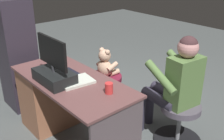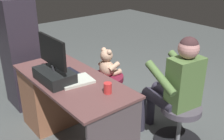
# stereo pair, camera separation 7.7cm
# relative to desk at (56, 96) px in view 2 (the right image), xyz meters

# --- Properties ---
(ground_plane) EXTENTS (10.00, 10.00, 0.00)m
(ground_plane) POSITION_rel_desk_xyz_m (-0.36, -0.38, -0.38)
(ground_plane) COLOR #515757
(desk) EXTENTS (1.37, 0.61, 0.72)m
(desk) POSITION_rel_desk_xyz_m (0.00, 0.00, 0.00)
(desk) COLOR brown
(desk) RESTS_ON ground_plane
(monitor) EXTENTS (0.45, 0.25, 0.42)m
(monitor) POSITION_rel_desk_xyz_m (-0.31, 0.14, 0.44)
(monitor) COLOR black
(monitor) RESTS_ON desk
(keyboard) EXTENTS (0.42, 0.14, 0.02)m
(keyboard) POSITION_rel_desk_xyz_m (-0.35, -0.05, 0.35)
(keyboard) COLOR black
(keyboard) RESTS_ON desk
(computer_mouse) EXTENTS (0.06, 0.10, 0.04)m
(computer_mouse) POSITION_rel_desk_xyz_m (-0.06, -0.02, 0.35)
(computer_mouse) COLOR #20202B
(computer_mouse) RESTS_ON desk
(cup) EXTENTS (0.07, 0.07, 0.09)m
(cup) POSITION_rel_desk_xyz_m (-0.80, -0.10, 0.38)
(cup) COLOR red
(cup) RESTS_ON desk
(tv_remote) EXTENTS (0.05, 0.15, 0.02)m
(tv_remote) POSITION_rel_desk_xyz_m (-0.02, -0.01, 0.34)
(tv_remote) COLOR black
(tv_remote) RESTS_ON desk
(notebook_binder) EXTENTS (0.26, 0.33, 0.02)m
(notebook_binder) POSITION_rel_desk_xyz_m (-0.45, 0.00, 0.35)
(notebook_binder) COLOR silver
(notebook_binder) RESTS_ON desk
(office_chair_teddy) EXTENTS (0.51, 0.51, 0.44)m
(office_chair_teddy) POSITION_rel_desk_xyz_m (-0.04, -0.68, -0.13)
(office_chair_teddy) COLOR black
(office_chair_teddy) RESTS_ON ground_plane
(teddy_bear) EXTENTS (0.25, 0.25, 0.35)m
(teddy_bear) POSITION_rel_desk_xyz_m (-0.04, -0.69, 0.21)
(teddy_bear) COLOR #D7A98A
(teddy_bear) RESTS_ON office_chair_teddy
(visitor_chair) EXTENTS (0.49, 0.49, 0.44)m
(visitor_chair) POSITION_rel_desk_xyz_m (-1.05, -0.81, -0.13)
(visitor_chair) COLOR black
(visitor_chair) RESTS_ON ground_plane
(person) EXTENTS (0.60, 0.52, 1.14)m
(person) POSITION_rel_desk_xyz_m (-0.96, -0.80, 0.28)
(person) COLOR #56763F
(person) RESTS_ON ground_plane
(equipment_rack) EXTENTS (0.44, 0.36, 1.35)m
(equipment_rack) POSITION_rel_desk_xyz_m (0.73, 0.07, 0.29)
(equipment_rack) COLOR #2E2833
(equipment_rack) RESTS_ON ground_plane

